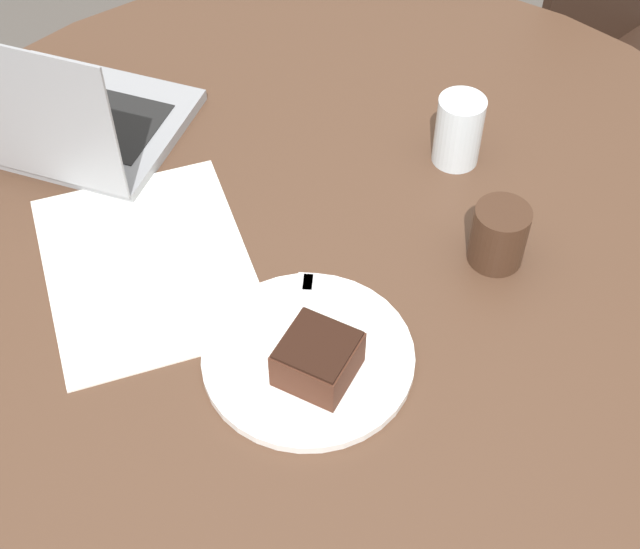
# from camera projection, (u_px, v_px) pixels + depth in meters

# --- Properties ---
(ground_plane) EXTENTS (12.00, 12.00, 0.00)m
(ground_plane) POSITION_uv_depth(u_px,v_px,m) (327.00, 492.00, 1.74)
(ground_plane) COLOR #4C4742
(dining_table) EXTENTS (1.33, 1.33, 0.73)m
(dining_table) POSITION_uv_depth(u_px,v_px,m) (330.00, 297.00, 1.29)
(dining_table) COLOR #4C3323
(dining_table) RESTS_ON ground_plane
(chair) EXTENTS (0.43, 0.43, 0.95)m
(chair) POSITION_uv_depth(u_px,v_px,m) (639.00, 76.00, 1.81)
(chair) COLOR black
(chair) RESTS_ON ground_plane
(paper_document) EXTENTS (0.40, 0.36, 0.00)m
(paper_document) POSITION_uv_depth(u_px,v_px,m) (147.00, 264.00, 1.16)
(paper_document) COLOR white
(paper_document) RESTS_ON dining_table
(plate) EXTENTS (0.25, 0.25, 0.01)m
(plate) POSITION_uv_depth(u_px,v_px,m) (308.00, 357.00, 1.06)
(plate) COLOR white
(plate) RESTS_ON dining_table
(cake_slice) EXTENTS (0.11, 0.11, 0.06)m
(cake_slice) POSITION_uv_depth(u_px,v_px,m) (318.00, 358.00, 1.01)
(cake_slice) COLOR #472619
(cake_slice) RESTS_ON plate
(fork) EXTENTS (0.13, 0.14, 0.00)m
(fork) POSITION_uv_depth(u_px,v_px,m) (304.00, 316.00, 1.09)
(fork) COLOR silver
(fork) RESTS_ON plate
(coffee_glass) EXTENTS (0.07, 0.07, 0.09)m
(coffee_glass) POSITION_uv_depth(u_px,v_px,m) (499.00, 235.00, 1.13)
(coffee_glass) COLOR #3D2619
(coffee_glass) RESTS_ON dining_table
(water_glass) EXTENTS (0.07, 0.07, 0.11)m
(water_glass) POSITION_uv_depth(u_px,v_px,m) (461.00, 132.00, 1.25)
(water_glass) COLOR silver
(water_glass) RESTS_ON dining_table
(laptop) EXTENTS (0.39, 0.37, 0.23)m
(laptop) POSITION_uv_depth(u_px,v_px,m) (63.00, 119.00, 1.29)
(laptop) COLOR gray
(laptop) RESTS_ON dining_table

